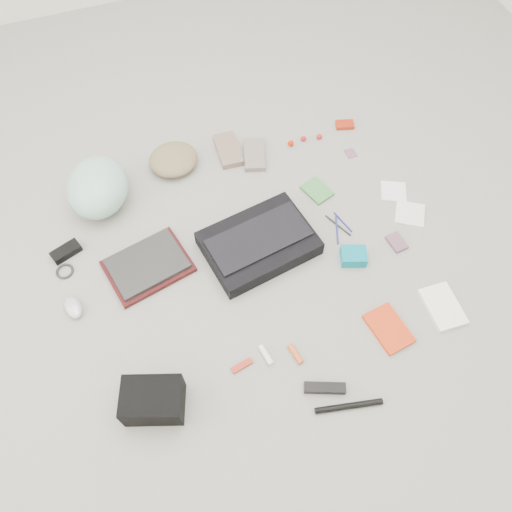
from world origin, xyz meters
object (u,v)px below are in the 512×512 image
object	(u,v)px
messenger_bag	(259,243)
accordion_wallet	(353,256)
camera_bag	(153,400)
book_red	(389,329)
laptop	(147,264)
bike_helmet	(98,187)

from	to	relation	value
messenger_bag	accordion_wallet	distance (m)	0.39
camera_bag	book_red	xyz separation A→B (m)	(0.90, -0.02, -0.06)
laptop	accordion_wallet	xyz separation A→B (m)	(0.80, -0.25, -0.01)
camera_bag	bike_helmet	bearing A→B (deg)	108.88
laptop	camera_bag	world-z (taller)	camera_bag
laptop	camera_bag	distance (m)	0.57
bike_helmet	accordion_wallet	xyz separation A→B (m)	(0.91, -0.65, -0.07)
messenger_bag	camera_bag	world-z (taller)	camera_bag
camera_bag	accordion_wallet	size ratio (longest dim) A/B	2.00
camera_bag	messenger_bag	bearing A→B (deg)	59.90
laptop	bike_helmet	xyz separation A→B (m)	(-0.11, 0.40, 0.06)
bike_helmet	book_red	world-z (taller)	bike_helmet
messenger_bag	camera_bag	distance (m)	0.75
messenger_bag	bike_helmet	xyz separation A→B (m)	(-0.56, 0.47, 0.06)
bike_helmet	book_red	xyz separation A→B (m)	(0.90, -0.98, -0.09)
bike_helmet	book_red	bearing A→B (deg)	-30.40
bike_helmet	book_red	size ratio (longest dim) A/B	1.78
messenger_bag	accordion_wallet	size ratio (longest dim) A/B	4.30
messenger_bag	accordion_wallet	bearing A→B (deg)	-37.57
bike_helmet	messenger_bag	bearing A→B (deg)	-22.66
laptop	book_red	distance (m)	0.98
laptop	accordion_wallet	bearing A→B (deg)	-29.89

